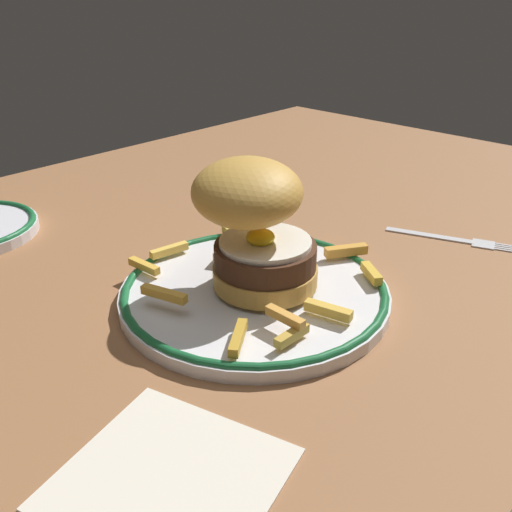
# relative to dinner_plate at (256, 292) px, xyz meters

# --- Properties ---
(ground_plane) EXTENTS (1.34, 1.05, 0.04)m
(ground_plane) POSITION_rel_dinner_plate_xyz_m (0.03, 0.00, -0.03)
(ground_plane) COLOR #91603C
(dinner_plate) EXTENTS (0.25, 0.25, 0.02)m
(dinner_plate) POSITION_rel_dinner_plate_xyz_m (0.00, 0.00, 0.00)
(dinner_plate) COLOR silver
(dinner_plate) RESTS_ON ground_plane
(burger) EXTENTS (0.14, 0.14, 0.12)m
(burger) POSITION_rel_dinner_plate_xyz_m (0.00, 0.01, 0.07)
(burger) COLOR gold
(burger) RESTS_ON dinner_plate
(fries_pile) EXTENTS (0.23, 0.22, 0.02)m
(fries_pile) POSITION_rel_dinner_plate_xyz_m (0.02, 0.01, 0.01)
(fries_pile) COLOR gold
(fries_pile) RESTS_ON dinner_plate
(fork) EXTENTS (0.06, 0.14, 0.00)m
(fork) POSITION_rel_dinner_plate_xyz_m (0.25, -0.07, -0.01)
(fork) COLOR silver
(fork) RESTS_ON ground_plane
(napkin) EXTENTS (0.15, 0.15, 0.00)m
(napkin) POSITION_rel_dinner_plate_xyz_m (-0.19, -0.11, -0.01)
(napkin) COLOR silver
(napkin) RESTS_ON ground_plane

